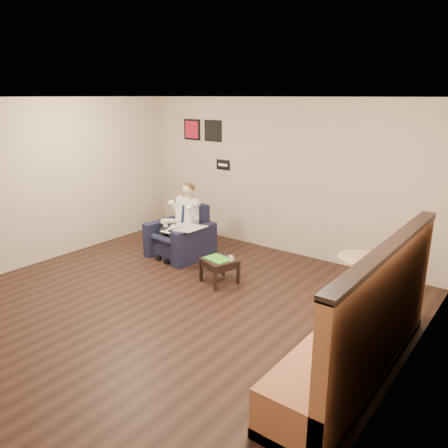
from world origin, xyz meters
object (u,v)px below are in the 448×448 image
Objects in this scene: seated_man at (175,224)px; side_table at (219,271)px; green_folder at (218,259)px; coffee_mug at (231,258)px; armchair at (180,232)px; cafe_table at (360,285)px; banquette at (356,309)px; smartphone at (228,258)px.

seated_man is 2.66× the size of side_table.
green_folder is 4.74× the size of coffee_mug.
green_folder is at bearing -17.02° from armchair.
green_folder is 0.49× the size of cafe_table.
armchair is at bearing 158.90° from side_table.
seated_man is at bearing -90.00° from armchair.
armchair is 11.59× the size of coffee_mug.
smartphone is at bearing 155.92° from banquette.
armchair is 1.54m from coffee_mug.
armchair is at bearing 158.12° from green_folder.
coffee_mug is (1.48, -0.33, -0.20)m from seated_man.
armchair reaches higher than green_folder.
armchair reaches higher than cafe_table.
armchair is 4.11m from banquette.
cafe_table reaches higher than smartphone.
armchair is 3.40m from cafe_table.
seated_man is 10.43× the size of smartphone.
banquette reaches higher than coffee_mug.
seated_man is 1.35m from green_folder.
armchair is 1.43m from smartphone.
banquette is at bearing -14.61° from seated_man.
coffee_mug reaches higher than green_folder.
cafe_table reaches higher than green_folder.
seated_man reaches higher than armchair.
green_folder is at bearing -12.07° from seated_man.
coffee_mug is at bearing 15.23° from side_table.
coffee_mug is at bearing -12.13° from armchair.
banquette reaches higher than armchair.
green_folder reaches higher than side_table.
armchair is 0.21m from seated_man.
cafe_table is (1.92, 0.30, -0.03)m from coffee_mug.
banquette is 1.44m from cafe_table.
seated_man reaches higher than side_table.
coffee_mug is 2.58m from banquette.
banquette is (2.45, -1.09, 0.34)m from smartphone.
armchair is at bearing 90.00° from seated_man.
armchair is 2.00× the size of side_table.
smartphone is at bearing 54.18° from side_table.
coffee_mug is (0.18, 0.05, 0.24)m from side_table.
smartphone is (0.08, 0.12, 0.20)m from side_table.
coffee_mug is (0.21, 0.06, 0.04)m from green_folder.
side_table is at bearing -164.77° from coffee_mug.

